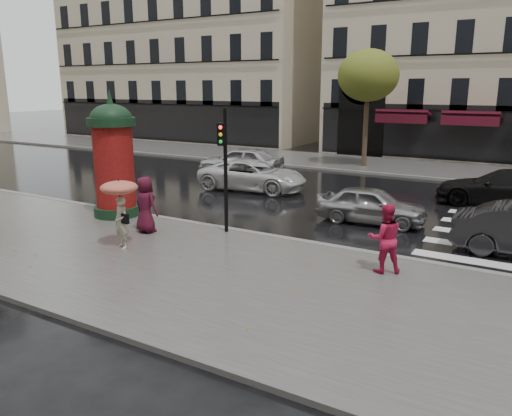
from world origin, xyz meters
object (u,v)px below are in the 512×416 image
Objects in this scene: man_burgundy at (145,205)px; car_black at (504,188)px; traffic_light at (224,159)px; car_silver at (371,205)px; car_far_silver at (241,161)px; morris_column at (114,156)px; woman_red at (385,238)px; car_white at (253,175)px; woman_umbrella at (120,203)px.

car_black is (9.30, 10.14, -0.28)m from man_burgundy.
car_black is (7.16, 8.89, -1.73)m from traffic_light.
man_burgundy is at bearing -149.73° from traffic_light.
car_far_silver is (-8.81, 5.60, 0.14)m from car_silver.
man_burgundy is 2.87m from traffic_light.
morris_column is 9.08m from car_silver.
traffic_light is 1.04× the size of car_silver.
car_far_silver reaches higher than car_silver.
woman_red is at bearing 39.34° from car_far_silver.
traffic_light reaches higher than man_burgundy.
car_black is at bearing -83.49° from car_white.
car_silver is 10.44m from car_far_silver.
car_white is (-2.94, 6.60, -1.77)m from traffic_light.
traffic_light is at bearing 23.01° from car_far_silver.
car_far_silver reaches higher than car_black.
traffic_light is (-5.30, 0.89, 1.47)m from woman_red.
woman_umbrella is 0.44× the size of car_far_silver.
traffic_light is (1.64, 2.79, 1.02)m from woman_umbrella.
car_white is at bearing -78.02° from man_burgundy.
woman_red is 0.38× the size of car_far_silver.
man_burgundy is at bearing 128.48° from car_silver.
traffic_light is 5.48m from car_silver.
car_black is at bearing -126.32° from man_burgundy.
woman_red is (6.94, 1.89, -0.45)m from woman_umbrella.
woman_umbrella is 14.64m from car_black.
car_far_silver is (-10.65, 10.33, -0.21)m from woman_red.
traffic_light is at bearing -39.98° from woman_red.
car_silver is at bearing -119.67° from car_white.
car_silver is at bearing -99.13° from woman_red.
woman_red is 9.96m from car_black.
woman_umbrella is at bearing 138.67° from car_silver.
woman_red is 0.98× the size of man_burgundy.
car_far_silver is (-2.41, 2.84, 0.09)m from car_white.
traffic_light is at bearing 59.55° from woman_umbrella.
morris_column is at bearing 112.91° from car_silver.
car_black is at bearing -131.17° from woman_red.
woman_umbrella is 1.13× the size of man_burgundy.
woman_red reaches higher than car_silver.
car_far_silver is (-5.35, 9.44, -1.68)m from traffic_light.
car_white is (-0.79, 7.85, -0.32)m from man_burgundy.
car_white is at bearing -72.70° from woman_red.
morris_column is at bearing -18.11° from man_burgundy.
car_black is at bearing 51.16° from traffic_light.
traffic_light reaches higher than car_black.
woman_umbrella is at bearing -178.41° from car_white.
car_black is at bearing 80.96° from car_far_silver.
car_far_silver is at bearing -67.09° from man_burgundy.
traffic_light reaches higher than woman_red.
car_black is (11.69, 9.07, -1.50)m from morris_column.
traffic_light reaches higher than car_white.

